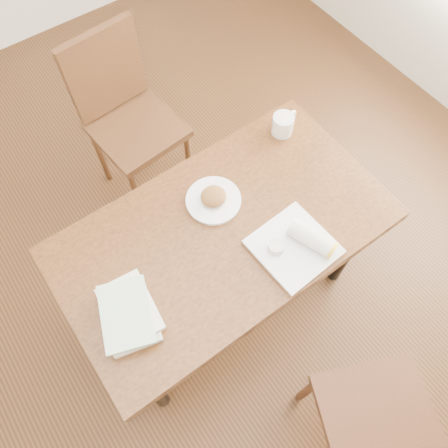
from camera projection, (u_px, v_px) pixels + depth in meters
ground at (224, 294)px, 2.35m from camera, size 4.00×5.00×0.01m
room_walls at (224, 37)px, 0.91m from camera, size 4.02×5.02×2.80m
table at (224, 240)px, 1.76m from camera, size 1.30×0.73×0.75m
chair_near at (395, 445)px, 1.52m from camera, size 0.55×0.55×0.95m
chair_far at (125, 110)px, 2.23m from camera, size 0.46×0.46×0.95m
plate_scone at (213, 199)px, 1.72m from camera, size 0.22×0.22×0.07m
coffee_mug at (283, 124)px, 1.87m from camera, size 0.14×0.09×0.09m
plate_burrito at (299, 244)px, 1.62m from camera, size 0.29×0.29×0.09m
book_stack at (129, 313)px, 1.50m from camera, size 0.24×0.29×0.07m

